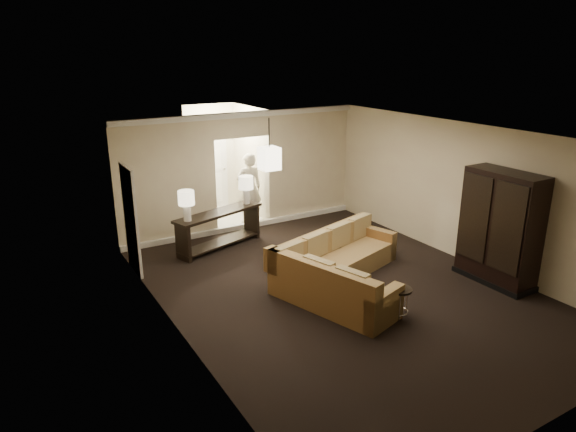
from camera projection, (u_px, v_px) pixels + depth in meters
ground at (342, 291)px, 9.26m from camera, size 8.00×8.00×0.00m
wall_back at (243, 172)px, 12.09m from camera, size 6.00×0.04×2.80m
wall_front at (567, 317)px, 5.55m from camera, size 6.00×0.04×2.80m
wall_left at (177, 251)px, 7.36m from camera, size 0.04×8.00×2.80m
wall_right at (466, 193)px, 10.28m from camera, size 0.04×8.00×2.80m
ceiling at (348, 136)px, 8.38m from camera, size 6.00×8.00×0.02m
crown_molding at (242, 115)px, 11.63m from camera, size 6.00×0.10×0.12m
baseboard at (246, 226)px, 12.46m from camera, size 6.00×0.10×0.12m
side_door at (131, 220)px, 9.77m from camera, size 0.05×0.90×2.10m
foyer at (220, 165)px, 13.21m from camera, size 1.44×2.02×2.80m
sectional_sofa at (339, 269)px, 9.34m from camera, size 3.06×2.97×0.87m
coffee_table at (340, 255)px, 10.34m from camera, size 1.25×1.25×0.42m
console_table at (219, 226)px, 11.13m from camera, size 2.19×1.10×0.83m
armoire at (500, 230)px, 9.35m from camera, size 0.63×1.47×2.11m
drink_table at (399, 296)px, 8.28m from camera, size 0.40×0.40×0.50m
table_lamp_left at (186, 201)px, 10.31m from camera, size 0.33×0.33×0.63m
table_lamp_right at (246, 185)px, 11.48m from camera, size 0.33×0.33×0.63m
pendant_light at (269, 158)px, 10.85m from camera, size 0.38×0.38×1.09m
person at (249, 185)px, 12.61m from camera, size 0.77×0.57×1.95m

